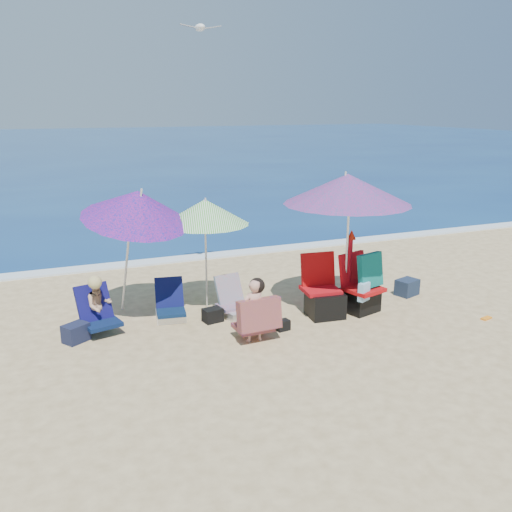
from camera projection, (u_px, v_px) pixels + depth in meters
name	position (u px, v px, depth m)	size (l,w,h in m)	color
ground	(297.00, 336.00, 8.89)	(120.00, 120.00, 0.00)	#D8BC84
sea	(71.00, 147.00, 49.09)	(120.00, 80.00, 0.12)	navy
foam	(203.00, 256.00, 13.44)	(120.00, 0.50, 0.04)	white
umbrella_turquoise	(347.00, 189.00, 9.36)	(2.82, 2.82, 2.49)	white
umbrella_striped	(205.00, 212.00, 9.61)	(1.81, 1.81, 2.03)	silver
umbrella_blue	(137.00, 206.00, 9.05)	(2.36, 2.40, 2.42)	white
furled_umbrella	(349.00, 267.00, 9.79)	(0.20, 0.20, 1.47)	#9E0B15
chair_navy	(171.00, 309.00, 9.53)	(0.57, 0.71, 0.68)	#0B1F3F
chair_rainbow	(235.00, 306.00, 9.69)	(0.63, 0.74, 0.68)	#CD5648
camp_chair_left	(324.00, 298.00, 9.66)	(0.70, 0.72, 1.07)	#B00C12
camp_chair_right	(361.00, 290.00, 9.82)	(0.74, 0.81, 1.10)	#B50C0E
person_center	(256.00, 312.00, 8.56)	(0.70, 0.57, 1.01)	tan
person_left	(98.00, 306.00, 8.92)	(0.71, 0.74, 1.00)	tan
bag_navy_a	(76.00, 333.00, 8.63)	(0.45, 0.42, 0.29)	#181D36
bag_black_a	(213.00, 315.00, 9.44)	(0.35, 0.29, 0.23)	black
bag_tan	(251.00, 321.00, 9.16)	(0.34, 0.29, 0.24)	#9D835A
bag_navy_b	(407.00, 287.00, 10.75)	(0.49, 0.42, 0.31)	#1C283D
bag_black_b	(283.00, 325.00, 9.09)	(0.25, 0.19, 0.17)	black
orange_item	(486.00, 318.00, 9.57)	(0.23, 0.14, 0.03)	orange
seagull	(200.00, 27.00, 9.73)	(0.75, 0.34, 0.13)	white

